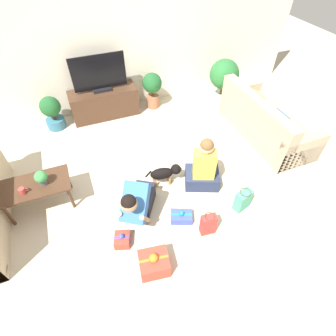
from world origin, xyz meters
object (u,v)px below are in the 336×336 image
object	(u,v)px
potted_plant_corner_right	(224,77)
gift_box_c	(122,240)
potted_plant_back_right	(152,87)
tabletop_plant	(41,178)
gift_box_a	(154,263)
coffee_table	(35,188)
person_kneeling	(138,201)
tv	(99,75)
sofa_right	(264,122)
mug	(22,191)
person_sitting	(203,169)
dog	(166,173)
gift_bag_a	(208,224)
potted_plant_back_left	(52,112)
gift_box_b	(181,217)
gift_bag_b	(243,200)
tv_console	(105,103)

from	to	relation	value
potted_plant_corner_right	gift_box_c	world-z (taller)	potted_plant_corner_right
potted_plant_back_right	tabletop_plant	size ratio (longest dim) A/B	3.41
potted_plant_back_right	gift_box_a	world-z (taller)	potted_plant_back_right
tabletop_plant	coffee_table	bearing A→B (deg)	168.42
person_kneeling	gift_box_c	bearing A→B (deg)	-104.51
tv	person_kneeling	world-z (taller)	tv
sofa_right	gift_box_c	xyz separation A→B (m)	(-3.08, -1.26, -0.22)
tv	potted_plant_back_right	xyz separation A→B (m)	(1.02, -0.05, -0.42)
mug	tabletop_plant	distance (m)	0.29
person_sitting	dog	distance (m)	0.59
person_kneeling	gift_bag_a	world-z (taller)	person_kneeling
potted_plant_back_left	potted_plant_back_right	size ratio (longest dim) A/B	0.87
potted_plant_corner_right	gift_bag_a	bearing A→B (deg)	-122.40
potted_plant_corner_right	person_sitting	size ratio (longest dim) A/B	1.01
coffee_table	gift_bag_a	world-z (taller)	coffee_table
coffee_table	mug	size ratio (longest dim) A/B	7.83
dog	person_sitting	bearing A→B (deg)	-106.21
sofa_right	gift_box_a	xyz separation A→B (m)	(-2.80, -1.73, -0.17)
gift_box_b	gift_bag_a	world-z (taller)	gift_bag_a
coffee_table	person_sitting	world-z (taller)	person_sitting
sofa_right	potted_plant_back_left	bearing A→B (deg)	65.06
potted_plant_corner_right	gift_box_b	distance (m)	3.32
person_kneeling	dog	xyz separation A→B (m)	(0.59, 0.47, -0.14)
potted_plant_back_right	dog	size ratio (longest dim) A/B	1.30
sofa_right	potted_plant_corner_right	bearing A→B (deg)	6.16
sofa_right	tabletop_plant	world-z (taller)	sofa_right
potted_plant_back_left	gift_box_a	world-z (taller)	potted_plant_back_left
person_sitting	dog	world-z (taller)	person_sitting
potted_plant_back_right	gift_box_a	xyz separation A→B (m)	(-1.18, -3.43, -0.34)
tv	gift_box_c	size ratio (longest dim) A/B	3.76
dog	gift_bag_b	world-z (taller)	gift_bag_b
sofa_right	tv_console	distance (m)	3.16
potted_plant_corner_right	gift_box_c	size ratio (longest dim) A/B	3.51
person_kneeling	gift_bag_a	size ratio (longest dim) A/B	2.25
sofa_right	gift_box_c	distance (m)	3.33
gift_bag_b	dog	bearing A→B (deg)	135.03
gift_bag_a	gift_bag_b	bearing A→B (deg)	15.43
person_kneeling	gift_bag_b	bearing A→B (deg)	17.12
potted_plant_back_left	person_kneeling	distance (m)	2.80
tv_console	gift_box_b	distance (m)	3.00
dog	mug	distance (m)	2.00
sofa_right	dog	world-z (taller)	sofa_right
gift_box_b	potted_plant_back_left	bearing A→B (deg)	116.42
potted_plant_corner_right	mug	size ratio (longest dim) A/B	7.92
gift_box_c	gift_bag_a	size ratio (longest dim) A/B	0.73
tv_console	gift_bag_b	xyz separation A→B (m)	(1.34, -3.09, -0.12)
potted_plant_back_left	gift_bag_b	size ratio (longest dim) A/B	1.87
coffee_table	potted_plant_back_right	xyz separation A→B (m)	(2.39, 1.93, 0.06)
tv_console	potted_plant_back_right	bearing A→B (deg)	-2.82
person_sitting	dog	xyz separation A→B (m)	(-0.52, 0.24, -0.13)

